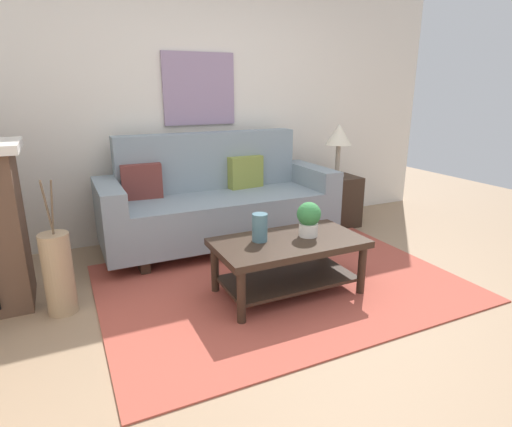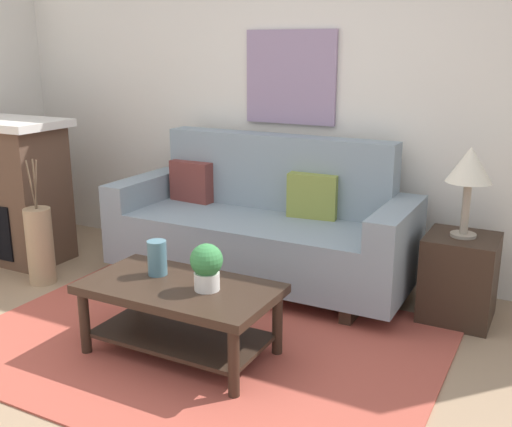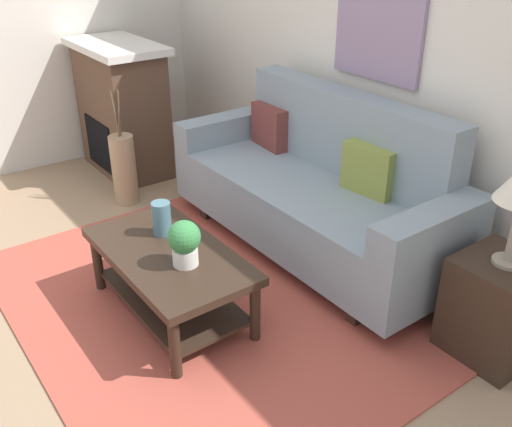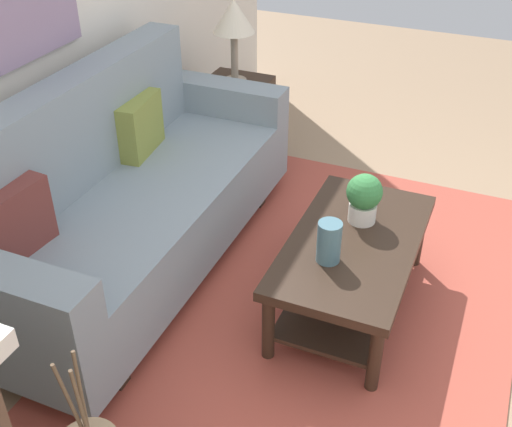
% 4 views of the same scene
% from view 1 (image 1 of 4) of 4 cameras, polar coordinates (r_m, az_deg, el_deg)
% --- Properties ---
extents(ground_plane, '(9.53, 9.53, 0.00)m').
position_cam_1_polar(ground_plane, '(3.02, 8.03, -13.18)').
color(ground_plane, '#9E7F60').
extents(wall_back, '(5.53, 0.10, 2.70)m').
position_cam_1_polar(wall_back, '(4.50, -6.33, 14.74)').
color(wall_back, silver).
rests_on(wall_back, ground_plane).
extents(area_rug, '(2.75, 1.99, 0.01)m').
position_cam_1_polar(area_rug, '(3.40, 3.37, -9.37)').
color(area_rug, '#B24C3D').
rests_on(area_rug, ground_plane).
extents(couch, '(2.22, 0.84, 1.08)m').
position_cam_1_polar(couch, '(4.09, -5.15, 1.52)').
color(couch, gray).
rests_on(couch, ground_plane).
extents(throw_pillow_maroon, '(0.37, 0.15, 0.32)m').
position_cam_1_polar(throw_pillow_maroon, '(3.97, -15.31, 4.25)').
color(throw_pillow_maroon, brown).
rests_on(throw_pillow_maroon, couch).
extents(throw_pillow_olive, '(0.37, 0.16, 0.32)m').
position_cam_1_polar(throw_pillow_olive, '(4.27, -1.45, 5.68)').
color(throw_pillow_olive, olive).
rests_on(throw_pillow_olive, couch).
extents(coffee_table, '(1.10, 0.60, 0.43)m').
position_cam_1_polar(coffee_table, '(3.13, 4.42, -5.57)').
color(coffee_table, '#332319').
rests_on(coffee_table, ground_plane).
extents(tabletop_vase, '(0.11, 0.11, 0.21)m').
position_cam_1_polar(tabletop_vase, '(3.02, 0.52, -1.92)').
color(tabletop_vase, slate).
rests_on(tabletop_vase, coffee_table).
extents(potted_plant_tabletop, '(0.18, 0.18, 0.26)m').
position_cam_1_polar(potted_plant_tabletop, '(3.13, 7.20, -0.60)').
color(potted_plant_tabletop, white).
rests_on(potted_plant_tabletop, coffee_table).
extents(side_table, '(0.44, 0.44, 0.56)m').
position_cam_1_polar(side_table, '(4.80, 10.76, 1.74)').
color(side_table, '#332319').
rests_on(side_table, ground_plane).
extents(table_lamp, '(0.28, 0.28, 0.57)m').
position_cam_1_polar(table_lamp, '(4.67, 11.24, 10.23)').
color(table_lamp, gray).
rests_on(table_lamp, side_table).
extents(floor_vase, '(0.20, 0.20, 0.58)m').
position_cam_1_polar(floor_vase, '(3.17, -25.32, -7.43)').
color(floor_vase, tan).
rests_on(floor_vase, ground_plane).
extents(floor_vase_branch_a, '(0.04, 0.03, 0.36)m').
position_cam_1_polar(floor_vase_branch_a, '(3.02, -26.04, 0.76)').
color(floor_vase_branch_a, brown).
rests_on(floor_vase_branch_a, floor_vase).
extents(floor_vase_branch_b, '(0.05, 0.04, 0.36)m').
position_cam_1_polar(floor_vase_branch_b, '(3.04, -26.60, 0.77)').
color(floor_vase_branch_b, brown).
rests_on(floor_vase_branch_b, floor_vase).
extents(floor_vase_branch_c, '(0.05, 0.03, 0.36)m').
position_cam_1_polar(floor_vase_branch_c, '(3.01, -26.60, 0.61)').
color(floor_vase_branch_c, brown).
rests_on(floor_vase_branch_c, floor_vase).
extents(framed_painting, '(0.73, 0.03, 0.70)m').
position_cam_1_polar(framed_painting, '(4.39, -7.74, 16.47)').
color(framed_painting, gray).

